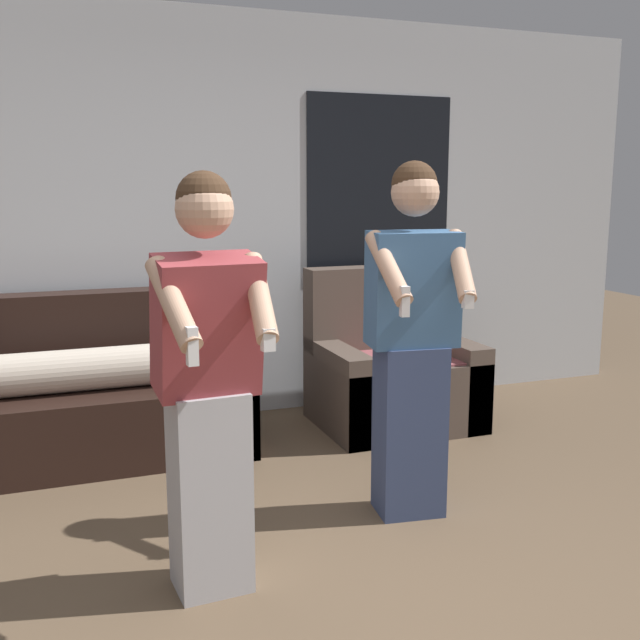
{
  "coord_description": "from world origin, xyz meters",
  "views": [
    {
      "loc": [
        -1.01,
        -2.16,
        1.58
      ],
      "look_at": [
        0.08,
        0.75,
        1.02
      ],
      "focal_mm": 42.0,
      "sensor_mm": 36.0,
      "label": 1
    }
  ],
  "objects_px": {
    "couch": "(92,400)",
    "person_right": "(412,340)",
    "person_left": "(208,385)",
    "armchair": "(391,374)"
  },
  "relations": [
    {
      "from": "couch",
      "to": "person_right",
      "type": "relative_size",
      "value": 1.06
    },
    {
      "from": "person_left",
      "to": "armchair",
      "type": "bearing_deg",
      "value": 46.38
    },
    {
      "from": "person_left",
      "to": "person_right",
      "type": "relative_size",
      "value": 0.97
    },
    {
      "from": "couch",
      "to": "person_left",
      "type": "height_order",
      "value": "person_left"
    },
    {
      "from": "couch",
      "to": "person_right",
      "type": "height_order",
      "value": "person_right"
    },
    {
      "from": "person_right",
      "to": "couch",
      "type": "bearing_deg",
      "value": 134.59
    },
    {
      "from": "couch",
      "to": "person_left",
      "type": "bearing_deg",
      "value": -79.36
    },
    {
      "from": "armchair",
      "to": "person_left",
      "type": "bearing_deg",
      "value": -133.62
    },
    {
      "from": "person_left",
      "to": "person_right",
      "type": "xyz_separation_m",
      "value": [
        1.05,
        0.36,
        0.03
      ]
    },
    {
      "from": "person_right",
      "to": "person_left",
      "type": "bearing_deg",
      "value": -160.87
    }
  ]
}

